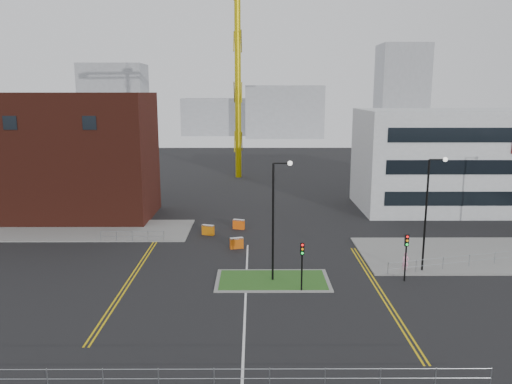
% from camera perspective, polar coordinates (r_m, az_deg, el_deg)
% --- Properties ---
extents(ground, '(200.00, 200.00, 0.00)m').
position_cam_1_polar(ground, '(31.06, -1.35, -15.54)').
color(ground, black).
rests_on(ground, ground).
extents(pavement_left, '(28.00, 8.00, 0.12)m').
position_cam_1_polar(pavement_left, '(55.58, -22.03, -4.07)').
color(pavement_left, slate).
rests_on(pavement_left, ground).
extents(pavement_right, '(24.00, 10.00, 0.12)m').
position_cam_1_polar(pavement_right, '(48.92, 25.90, -6.44)').
color(pavement_right, slate).
rests_on(pavement_right, ground).
extents(island_kerb, '(8.60, 4.60, 0.08)m').
position_cam_1_polar(island_kerb, '(38.37, 1.91, -10.06)').
color(island_kerb, slate).
rests_on(island_kerb, ground).
extents(grass_island, '(8.00, 4.00, 0.12)m').
position_cam_1_polar(grass_island, '(38.37, 1.91, -10.04)').
color(grass_island, '#27541C').
rests_on(grass_island, ground).
extents(brick_building, '(24.20, 10.07, 14.24)m').
position_cam_1_polar(brick_building, '(60.90, -23.05, 3.66)').
color(brick_building, '#4C1C13').
rests_on(brick_building, ground).
extents(office_block, '(25.00, 12.20, 12.00)m').
position_cam_1_polar(office_block, '(65.36, 22.69, 3.41)').
color(office_block, '#BABDC0').
rests_on(office_block, ground).
extents(tower_crane, '(53.00, 3.11, 37.77)m').
position_cam_1_polar(tower_crane, '(83.86, 2.09, 19.61)').
color(tower_crane, '#BEA70B').
rests_on(tower_crane, ground).
extents(streetlamp_island, '(1.46, 0.36, 9.18)m').
position_cam_1_polar(streetlamp_island, '(36.76, 2.31, -2.24)').
color(streetlamp_island, black).
rests_on(streetlamp_island, ground).
extents(streetlamp_right_near, '(1.46, 0.36, 9.18)m').
position_cam_1_polar(streetlamp_right_near, '(41.01, 19.18, -1.44)').
color(streetlamp_right_near, black).
rests_on(streetlamp_right_near, ground).
extents(traffic_light_island, '(0.28, 0.33, 3.65)m').
position_cam_1_polar(traffic_light_island, '(35.74, 5.29, -7.43)').
color(traffic_light_island, black).
rests_on(traffic_light_island, ground).
extents(traffic_light_right, '(0.28, 0.33, 3.65)m').
position_cam_1_polar(traffic_light_right, '(39.18, 16.80, -6.19)').
color(traffic_light_right, black).
rests_on(traffic_light_right, ground).
extents(railing_front, '(24.05, 0.05, 1.10)m').
position_cam_1_polar(railing_front, '(25.44, -1.63, -20.09)').
color(railing_front, gray).
rests_on(railing_front, ground).
extents(railing_left, '(6.05, 0.05, 1.10)m').
position_cam_1_polar(railing_left, '(48.99, -13.97, -4.75)').
color(railing_left, gray).
rests_on(railing_left, ground).
extents(railing_right, '(19.05, 5.05, 1.10)m').
position_cam_1_polar(railing_right, '(45.92, 25.65, -6.60)').
color(railing_right, gray).
rests_on(railing_right, ground).
extents(centre_line, '(0.15, 30.00, 0.01)m').
position_cam_1_polar(centre_line, '(32.86, -1.28, -13.96)').
color(centre_line, silver).
rests_on(centre_line, ground).
extents(yellow_left_a, '(0.12, 24.00, 0.01)m').
position_cam_1_polar(yellow_left_a, '(41.36, -13.80, -8.84)').
color(yellow_left_a, gold).
rests_on(yellow_left_a, ground).
extents(yellow_left_b, '(0.12, 24.00, 0.01)m').
position_cam_1_polar(yellow_left_b, '(41.29, -13.39, -8.85)').
color(yellow_left_b, gold).
rests_on(yellow_left_b, ground).
extents(yellow_right_a, '(0.12, 20.00, 0.01)m').
position_cam_1_polar(yellow_right_a, '(37.58, 13.75, -10.93)').
color(yellow_right_a, gold).
rests_on(yellow_right_a, ground).
extents(yellow_right_b, '(0.12, 20.00, 0.01)m').
position_cam_1_polar(yellow_right_b, '(37.65, 14.20, -10.91)').
color(yellow_right_b, gold).
rests_on(yellow_right_b, ground).
extents(skyline_a, '(18.00, 12.00, 22.00)m').
position_cam_1_polar(skyline_a, '(153.20, -15.84, 9.80)').
color(skyline_a, gray).
rests_on(skyline_a, ground).
extents(skyline_b, '(24.00, 12.00, 16.00)m').
position_cam_1_polar(skyline_b, '(158.09, 3.21, 9.15)').
color(skyline_b, gray).
rests_on(skyline_b, ground).
extents(skyline_c, '(14.00, 12.00, 28.00)m').
position_cam_1_polar(skyline_c, '(159.02, 16.27, 10.90)').
color(skyline_c, gray).
rests_on(skyline_c, ground).
extents(skyline_d, '(30.00, 12.00, 12.00)m').
position_cam_1_polar(skyline_d, '(168.11, -3.21, 8.60)').
color(skyline_d, gray).
rests_on(skyline_d, ground).
extents(pedestrian, '(0.57, 0.38, 1.56)m').
position_cam_1_polar(pedestrian, '(41.80, 16.72, -7.66)').
color(pedestrian, '#F7A0C1').
rests_on(pedestrian, ground).
extents(barrier_left, '(1.27, 0.71, 1.02)m').
position_cam_1_polar(barrier_left, '(45.76, -2.23, -5.81)').
color(barrier_left, '#CA530B').
rests_on(barrier_left, ground).
extents(barrier_mid, '(1.29, 0.81, 1.03)m').
position_cam_1_polar(barrier_mid, '(50.17, -5.50, -4.29)').
color(barrier_mid, '#C8690B').
rests_on(barrier_mid, ground).
extents(barrier_right, '(1.27, 0.75, 1.01)m').
position_cam_1_polar(barrier_right, '(52.12, -1.99, -3.66)').
color(barrier_right, '#FF5D0E').
rests_on(barrier_right, ground).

